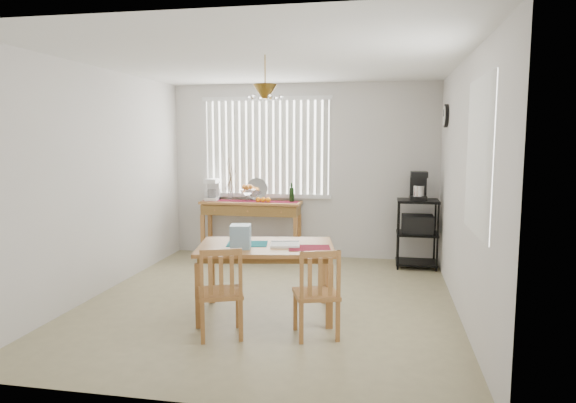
% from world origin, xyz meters
% --- Properties ---
extents(ground, '(4.00, 4.50, 0.01)m').
position_xyz_m(ground, '(0.00, 0.00, -0.01)').
color(ground, tan).
extents(room_shell, '(4.20, 4.70, 2.70)m').
position_xyz_m(room_shell, '(0.00, 0.02, 1.69)').
color(room_shell, silver).
rests_on(room_shell, ground).
extents(sideboard, '(1.51, 0.43, 0.85)m').
position_xyz_m(sideboard, '(-0.74, 2.02, 0.64)').
color(sideboard, '#B0743B').
rests_on(sideboard, ground).
extents(sideboard_items, '(1.44, 0.36, 0.65)m').
position_xyz_m(sideboard_items, '(-0.99, 2.03, 0.98)').
color(sideboard_items, maroon).
rests_on(sideboard_items, sideboard).
extents(wire_cart, '(0.56, 0.45, 0.95)m').
position_xyz_m(wire_cart, '(1.68, 1.85, 0.57)').
color(wire_cart, black).
rests_on(wire_cart, ground).
extents(cart_items, '(0.22, 0.27, 0.39)m').
position_xyz_m(cart_items, '(1.68, 1.86, 1.13)').
color(cart_items, black).
rests_on(cart_items, wire_cart).
extents(dining_table, '(1.49, 1.10, 0.72)m').
position_xyz_m(dining_table, '(0.06, -0.42, 0.64)').
color(dining_table, '#B0743B').
rests_on(dining_table, ground).
extents(table_items, '(1.10, 0.49, 0.23)m').
position_xyz_m(table_items, '(-0.05, -0.55, 0.81)').
color(table_items, '#156F7A').
rests_on(table_items, dining_table).
extents(chair_left, '(0.51, 0.51, 0.85)m').
position_xyz_m(chair_left, '(-0.21, -1.08, 0.42)').
color(chair_left, '#B0743B').
rests_on(chair_left, ground).
extents(chair_right, '(0.49, 0.49, 0.83)m').
position_xyz_m(chair_right, '(0.65, -0.93, 0.41)').
color(chair_right, '#B0743B').
rests_on(chair_right, ground).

